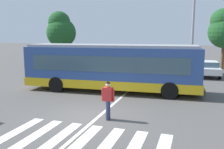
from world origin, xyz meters
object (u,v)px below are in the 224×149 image
(pedestrian_crossing_street, at_px, (108,98))
(parked_car_white, at_px, (208,68))
(background_tree_left, at_px, (61,30))
(parked_car_black, at_px, (121,64))
(parked_car_red, at_px, (146,65))
(city_transit_bus, at_px, (111,67))
(background_tree_right, at_px, (224,29))
(parked_car_silver, at_px, (176,66))
(twin_arm_street_lamp, at_px, (194,12))

(pedestrian_crossing_street, height_order, parked_car_white, pedestrian_crossing_street)
(background_tree_left, bearing_deg, parked_car_black, -15.76)
(parked_car_red, bearing_deg, city_transit_bus, -94.75)
(city_transit_bus, relative_size, background_tree_right, 1.80)
(parked_car_silver, xyz_separation_m, twin_arm_street_lamp, (1.34, -2.44, 4.66))
(parked_car_white, distance_m, background_tree_left, 16.83)
(parked_car_black, bearing_deg, pedestrian_crossing_street, -76.05)
(parked_car_red, xyz_separation_m, parked_car_silver, (2.84, 0.00, 0.00))
(twin_arm_street_lamp, bearing_deg, parked_car_silver, 118.81)
(background_tree_left, relative_size, background_tree_right, 1.00)
(parked_car_silver, distance_m, twin_arm_street_lamp, 5.43)
(pedestrian_crossing_street, height_order, parked_car_red, pedestrian_crossing_street)
(parked_car_white, height_order, twin_arm_street_lamp, twin_arm_street_lamp)
(parked_car_white, xyz_separation_m, background_tree_right, (1.62, 5.26, 3.52))
(twin_arm_street_lamp, bearing_deg, parked_car_white, 57.63)
(background_tree_right, bearing_deg, parked_car_red, -144.91)
(city_transit_bus, height_order, parked_car_silver, city_transit_bus)
(background_tree_left, bearing_deg, pedestrian_crossing_street, -54.82)
(city_transit_bus, relative_size, background_tree_left, 1.81)
(parked_car_black, bearing_deg, city_transit_bus, -77.81)
(parked_car_black, bearing_deg, background_tree_left, 164.24)
(city_transit_bus, bearing_deg, parked_car_red, 85.25)
(pedestrian_crossing_street, height_order, parked_car_silver, pedestrian_crossing_street)
(city_transit_bus, relative_size, parked_car_white, 2.52)
(pedestrian_crossing_street, xyz_separation_m, parked_car_white, (4.72, 13.71, -0.20))
(parked_car_white, xyz_separation_m, background_tree_left, (-16.26, 2.66, 3.47))
(pedestrian_crossing_street, relative_size, twin_arm_street_lamp, 0.20)
(parked_car_black, bearing_deg, twin_arm_street_lamp, -21.40)
(parked_car_black, height_order, parked_car_white, same)
(pedestrian_crossing_street, xyz_separation_m, background_tree_right, (6.34, 18.97, 3.31))
(parked_car_red, bearing_deg, background_tree_left, 166.84)
(parked_car_white, relative_size, twin_arm_street_lamp, 0.52)
(parked_car_black, distance_m, background_tree_right, 11.53)
(city_transit_bus, relative_size, parked_car_silver, 2.56)
(city_transit_bus, height_order, twin_arm_street_lamp, twin_arm_street_lamp)
(twin_arm_street_lamp, relative_size, background_tree_right, 1.38)
(city_transit_bus, xyz_separation_m, background_tree_left, (-9.93, 11.03, 2.64))
(background_tree_right, bearing_deg, parked_car_black, -153.68)
(city_transit_bus, distance_m, parked_car_black, 9.00)
(parked_car_white, height_order, background_tree_left, background_tree_left)
(parked_car_black, xyz_separation_m, twin_arm_street_lamp, (6.79, -2.66, 4.66))
(parked_car_silver, bearing_deg, parked_car_white, -3.58)
(parked_car_red, distance_m, background_tree_left, 11.46)
(pedestrian_crossing_street, relative_size, parked_car_white, 0.38)
(pedestrian_crossing_street, xyz_separation_m, twin_arm_street_lamp, (3.28, 11.44, 4.46))
(parked_car_black, height_order, parked_car_red, same)
(city_transit_bus, distance_m, twin_arm_street_lamp, 8.71)
(background_tree_right, bearing_deg, pedestrian_crossing_street, -108.49)
(parked_car_silver, distance_m, parked_car_white, 2.79)
(parked_car_black, relative_size, parked_car_white, 1.00)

